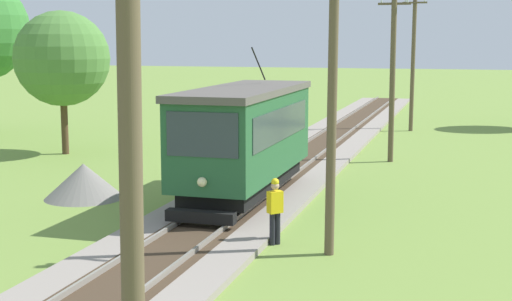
# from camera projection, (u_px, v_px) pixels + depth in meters

# --- Properties ---
(red_tram) EXTENTS (2.60, 8.54, 4.79)m
(red_tram) POSITION_uv_depth(u_px,v_px,m) (245.00, 137.00, 23.95)
(red_tram) COLOR #235633
(red_tram) RESTS_ON rail_right
(utility_pole_foreground) EXTENTS (1.40, 0.39, 8.03)m
(utility_pole_foreground) POSITION_uv_depth(u_px,v_px,m) (131.00, 167.00, 7.31)
(utility_pole_foreground) COLOR brown
(utility_pole_foreground) RESTS_ON ground
(utility_pole_near_tram) EXTENTS (1.40, 0.45, 7.79)m
(utility_pole_near_tram) POSITION_uv_depth(u_px,v_px,m) (332.00, 96.00, 17.90)
(utility_pole_near_tram) COLOR brown
(utility_pole_near_tram) RESTS_ON ground
(utility_pole_mid) EXTENTS (1.40, 0.42, 7.80)m
(utility_pole_mid) POSITION_uv_depth(u_px,v_px,m) (393.00, 71.00, 31.61)
(utility_pole_mid) COLOR brown
(utility_pole_mid) RESTS_ON ground
(utility_pole_far) EXTENTS (1.40, 0.57, 8.46)m
(utility_pole_far) POSITION_uv_depth(u_px,v_px,m) (413.00, 57.00, 42.58)
(utility_pole_far) COLOR brown
(utility_pole_far) RESTS_ON ground
(gravel_pile) EXTENTS (2.69, 2.69, 1.20)m
(gravel_pile) POSITION_uv_depth(u_px,v_px,m) (84.00, 181.00, 24.79)
(gravel_pile) COLOR gray
(gravel_pile) RESTS_ON ground
(track_worker) EXTENTS (0.44, 0.44, 1.78)m
(track_worker) POSITION_uv_depth(u_px,v_px,m) (275.00, 208.00, 19.14)
(track_worker) COLOR black
(track_worker) RESTS_ON ground
(tree_right_far) EXTENTS (4.42, 4.42, 6.68)m
(tree_right_far) POSITION_uv_depth(u_px,v_px,m) (62.00, 59.00, 33.80)
(tree_right_far) COLOR #4C3823
(tree_right_far) RESTS_ON ground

